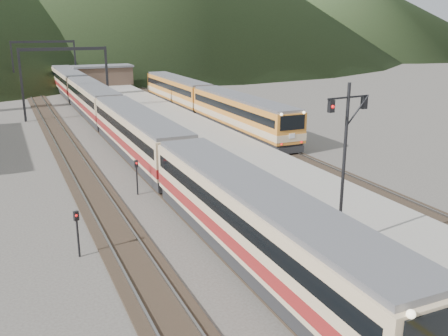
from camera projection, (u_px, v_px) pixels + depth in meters
name	position (u px, v px, depth m)	size (l,w,h in m)	color
track_main	(124.00, 143.00, 45.33)	(2.60, 200.00, 0.23)	black
track_far	(67.00, 148.00, 43.37)	(2.60, 200.00, 0.23)	black
track_second	(238.00, 132.00, 49.84)	(2.60, 200.00, 0.23)	black
platform	(189.00, 137.00, 45.65)	(8.00, 100.00, 1.00)	gray
gantry_near	(65.00, 69.00, 55.82)	(9.55, 0.25, 8.00)	black
gantry_far	(44.00, 56.00, 77.73)	(9.55, 0.25, 8.00)	black
station_shed	(103.00, 75.00, 80.14)	(9.40, 4.40, 3.10)	#4F3C2F
main_train	(111.00, 113.00, 48.95)	(2.98, 81.56, 3.63)	#CDB289
second_train	(205.00, 102.00, 56.98)	(2.77, 37.79, 3.38)	orange
signal_mast	(345.00, 150.00, 20.97)	(2.20, 0.38, 7.21)	black
short_signal_b	(137.00, 173.00, 31.44)	(0.24, 0.18, 2.27)	black
short_signal_c	(77.00, 228.00, 22.95)	(0.26, 0.23, 2.27)	black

